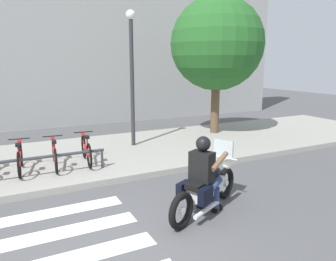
% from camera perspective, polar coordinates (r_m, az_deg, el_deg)
% --- Properties ---
extents(ground_plane, '(48.00, 48.00, 0.00)m').
position_cam_1_polar(ground_plane, '(5.10, -11.15, -20.01)').
color(ground_plane, '#4C4C4F').
extents(sidewalk, '(24.00, 4.40, 0.15)m').
position_cam_1_polar(sidewalk, '(9.28, -19.11, -5.07)').
color(sidewalk, gray).
rests_on(sidewalk, ground).
extents(crosswalk_stripe_3, '(2.80, 0.40, 0.01)m').
position_cam_1_polar(crosswalk_stripe_3, '(5.69, -20.03, -16.90)').
color(crosswalk_stripe_3, white).
rests_on(crosswalk_stripe_3, ground).
extents(crosswalk_stripe_4, '(2.80, 0.40, 0.01)m').
position_cam_1_polar(crosswalk_stripe_4, '(6.40, -20.96, -13.61)').
color(crosswalk_stripe_4, white).
rests_on(crosswalk_stripe_4, ground).
extents(motorcycle, '(2.00, 1.09, 1.22)m').
position_cam_1_polar(motorcycle, '(5.97, 6.72, -9.99)').
color(motorcycle, black).
rests_on(motorcycle, ground).
extents(rider, '(0.76, 0.71, 1.44)m').
position_cam_1_polar(rider, '(5.78, 6.38, -6.85)').
color(rider, black).
rests_on(rider, ground).
extents(bicycle_2, '(0.48, 1.58, 0.74)m').
position_cam_1_polar(bicycle_2, '(8.33, -24.62, -4.43)').
color(bicycle_2, black).
rests_on(bicycle_2, sidewalk).
extents(bicycle_3, '(0.48, 1.61, 0.73)m').
position_cam_1_polar(bicycle_3, '(8.38, -19.35, -3.95)').
color(bicycle_3, black).
rests_on(bicycle_3, sidewalk).
extents(bicycle_4, '(0.48, 1.60, 0.76)m').
position_cam_1_polar(bicycle_4, '(8.50, -14.19, -3.33)').
color(bicycle_4, black).
rests_on(bicycle_4, sidewalk).
extents(bike_rack, '(3.69, 0.07, 0.49)m').
position_cam_1_polar(bike_rack, '(7.77, -24.48, -4.96)').
color(bike_rack, '#333338').
rests_on(bike_rack, sidewalk).
extents(street_lamp, '(0.28, 0.28, 4.17)m').
position_cam_1_polar(street_lamp, '(9.87, -6.40, 10.99)').
color(street_lamp, '#2D2D33').
rests_on(street_lamp, ground).
extents(tree_near_rack, '(3.26, 3.26, 4.95)m').
position_cam_1_polar(tree_near_rack, '(11.82, 8.61, 14.82)').
color(tree_near_rack, brown).
rests_on(tree_near_rack, ground).
extents(building_backdrop, '(24.00, 1.20, 9.91)m').
position_cam_1_polar(building_backdrop, '(14.76, -23.80, 19.80)').
color(building_backdrop, '#979797').
rests_on(building_backdrop, ground).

